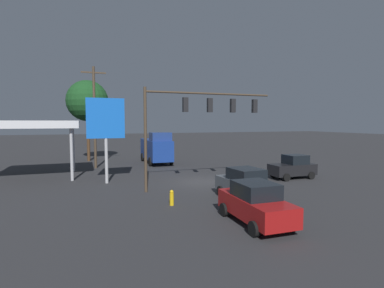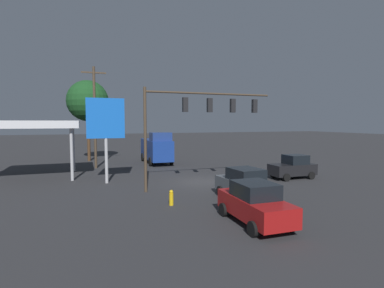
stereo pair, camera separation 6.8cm
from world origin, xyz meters
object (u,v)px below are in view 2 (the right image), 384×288
object	(u,v)px
utility_pole	(95,115)
sedan_waiting	(246,184)
sedan_far	(255,203)
price_sign	(106,122)
delivery_truck	(157,148)
street_tree	(88,101)
fire_hydrant	(171,198)
hatchback_crossing	(293,167)
traffic_signal_assembly	(199,112)

from	to	relation	value
utility_pole	sedan_waiting	xyz separation A→B (m)	(-7.96, 16.24, -4.45)
sedan_far	price_sign	bearing A→B (deg)	-153.05
delivery_truck	sedan_waiting	xyz separation A→B (m)	(-1.29, 17.62, -0.74)
street_tree	fire_hydrant	size ratio (longest dim) A/B	10.97
price_sign	street_tree	size ratio (longest dim) A/B	0.67
hatchback_crossing	street_tree	xyz separation A→B (m)	(15.77, -17.67, 6.24)
hatchback_crossing	fire_hydrant	xyz separation A→B (m)	(11.81, 4.31, -0.51)
street_tree	sedan_waiting	bearing A→B (deg)	110.75
price_sign	sedan_far	bearing A→B (deg)	115.84
street_tree	fire_hydrant	world-z (taller)	street_tree
traffic_signal_assembly	street_tree	bearing A→B (deg)	-68.67
utility_pole	delivery_truck	xyz separation A→B (m)	(-6.67, -1.38, -3.70)
utility_pole	street_tree	xyz separation A→B (m)	(0.53, -6.18, 1.79)
sedan_waiting	utility_pole	bearing A→B (deg)	-158.20
price_sign	traffic_signal_assembly	bearing A→B (deg)	147.43
sedan_waiting	street_tree	bearing A→B (deg)	-163.56
traffic_signal_assembly	sedan_waiting	world-z (taller)	traffic_signal_assembly
sedan_waiting	hatchback_crossing	distance (m)	8.69
traffic_signal_assembly	delivery_truck	size ratio (longest dim) A/B	1.41
traffic_signal_assembly	price_sign	bearing A→B (deg)	-32.57
utility_pole	delivery_truck	world-z (taller)	utility_pole
price_sign	hatchback_crossing	distance (m)	15.61
traffic_signal_assembly	utility_pole	bearing A→B (deg)	-61.33
sedan_waiting	hatchback_crossing	bearing A→B (deg)	118.80
price_sign	sedan_waiting	xyz separation A→B (m)	(-7.49, 8.10, -3.78)
fire_hydrant	price_sign	bearing A→B (deg)	-68.91
sedan_far	utility_pole	bearing A→B (deg)	-161.60
delivery_truck	fire_hydrant	xyz separation A→B (m)	(3.24, 17.18, -1.26)
traffic_signal_assembly	sedan_waiting	distance (m)	6.26
sedan_waiting	delivery_truck	bearing A→B (deg)	179.87
utility_pole	sedan_waiting	size ratio (longest dim) A/B	2.26
sedan_waiting	traffic_signal_assembly	bearing A→B (deg)	-166.14
street_tree	sedan_far	bearing A→B (deg)	104.47
price_sign	hatchback_crossing	bearing A→B (deg)	167.20
price_sign	delivery_truck	world-z (taller)	price_sign
sedan_far	street_tree	bearing A→B (deg)	-164.41
sedan_far	delivery_truck	bearing A→B (deg)	179.94
traffic_signal_assembly	sedan_waiting	bearing A→B (deg)	108.17
delivery_truck	sedan_far	distance (m)	21.43
delivery_truck	hatchback_crossing	size ratio (longest dim) A/B	1.79
delivery_truck	sedan_waiting	size ratio (longest dim) A/B	1.50
utility_pole	sedan_far	bearing A→B (deg)	107.29
delivery_truck	street_tree	xyz separation A→B (m)	(7.20, -4.80, 5.49)
hatchback_crossing	street_tree	world-z (taller)	street_tree
price_sign	street_tree	distance (m)	14.55
traffic_signal_assembly	hatchback_crossing	bearing A→B (deg)	-176.38
sedan_waiting	sedan_far	distance (m)	4.17
traffic_signal_assembly	price_sign	xyz separation A→B (m)	(6.11, -3.90, -0.65)
sedan_waiting	sedan_far	world-z (taller)	same
price_sign	sedan_waiting	size ratio (longest dim) A/B	1.44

